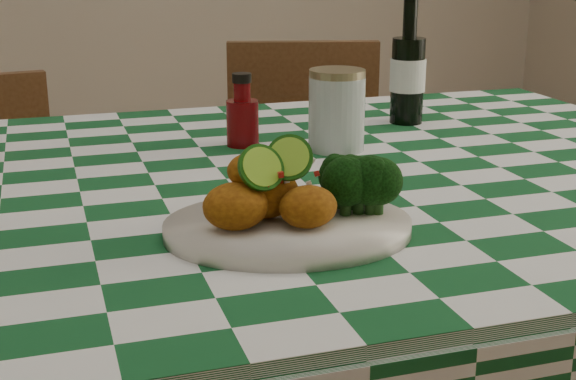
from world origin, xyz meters
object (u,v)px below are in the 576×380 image
object	(u,v)px
plate	(288,228)
ketchup_bottle	(242,110)
beer_bottle	(408,62)
wooden_chair_right	(306,223)
fried_chicken_pile	(277,185)
mason_jar	(337,110)

from	to	relation	value
plate	ketchup_bottle	distance (m)	0.44
plate	beer_bottle	xyz separation A→B (m)	(0.39, 0.51, 0.10)
wooden_chair_right	fried_chicken_pile	bearing A→B (deg)	-95.39
ketchup_bottle	mason_jar	world-z (taller)	mason_jar
plate	wooden_chair_right	size ratio (longest dim) A/B	0.33
fried_chicken_pile	ketchup_bottle	distance (m)	0.44
beer_bottle	mason_jar	bearing A→B (deg)	-142.52
plate	mason_jar	world-z (taller)	mason_jar
mason_jar	beer_bottle	xyz separation A→B (m)	(0.20, 0.15, 0.05)
plate	wooden_chair_right	distance (m)	1.10
beer_bottle	wooden_chair_right	world-z (taller)	beer_bottle
ketchup_bottle	beer_bottle	xyz separation A→B (m)	(0.34, 0.08, 0.05)
mason_jar	beer_bottle	world-z (taller)	beer_bottle
wooden_chair_right	ketchup_bottle	bearing A→B (deg)	-103.52
mason_jar	plate	bearing A→B (deg)	-118.62
plate	fried_chicken_pile	xyz separation A→B (m)	(-0.01, 0.00, 0.05)
fried_chicken_pile	mason_jar	size ratio (longest dim) A/B	1.06
wooden_chair_right	beer_bottle	bearing A→B (deg)	-69.82
plate	ketchup_bottle	xyz separation A→B (m)	(0.06, 0.43, 0.05)
ketchup_bottle	beer_bottle	bearing A→B (deg)	13.21
mason_jar	wooden_chair_right	bearing A→B (deg)	75.48
plate	ketchup_bottle	bearing A→B (deg)	82.54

